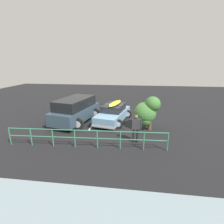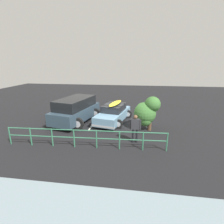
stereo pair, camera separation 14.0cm
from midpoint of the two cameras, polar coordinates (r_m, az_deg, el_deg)
ground_plane at (r=13.61m, az=2.08°, el=-3.42°), size 44.00×44.00×0.02m
parking_stripe at (r=14.03m, az=-5.11°, el=-2.81°), size 0.12×4.33×0.00m
sedan_car at (r=13.63m, az=0.72°, el=-0.49°), size 2.86×4.40×1.62m
suv_car at (r=13.68m, az=-11.48°, el=0.71°), size 3.37×4.82×1.90m
person_bystander at (r=10.08m, az=7.97°, el=-4.61°), size 0.65×0.22×1.67m
railing_fence at (r=9.62m, az=-8.36°, el=-7.82°), size 8.75×0.50×1.03m
bush_near_left at (r=12.12m, az=11.60°, el=0.33°), size 1.80×1.65×2.34m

